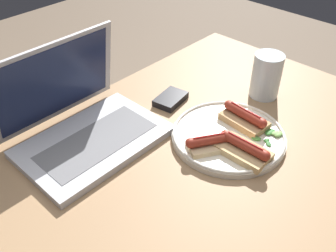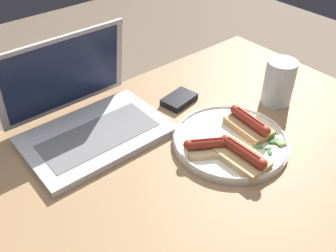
{
  "view_description": "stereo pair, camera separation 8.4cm",
  "coord_description": "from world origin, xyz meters",
  "px_view_note": "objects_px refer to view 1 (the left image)",
  "views": [
    {
      "loc": [
        -0.37,
        -0.39,
        1.36
      ],
      "look_at": [
        0.11,
        0.06,
        0.84
      ],
      "focal_mm": 40.0,
      "sensor_mm": 36.0,
      "label": 1
    },
    {
      "loc": [
        -0.31,
        -0.45,
        1.36
      ],
      "look_at": [
        0.11,
        0.06,
        0.84
      ],
      "focal_mm": 40.0,
      "sensor_mm": 36.0,
      "label": 2
    }
  ],
  "objects_px": {
    "drinking_glass": "(266,76)",
    "external_drive": "(171,99)",
    "plate": "(228,136)",
    "laptop": "(81,125)"
  },
  "relations": [
    {
      "from": "plate",
      "to": "laptop",
      "type": "bearing_deg",
      "value": 132.76
    },
    {
      "from": "plate",
      "to": "drinking_glass",
      "type": "xyz_separation_m",
      "value": [
        0.23,
        0.04,
        0.05
      ]
    },
    {
      "from": "plate",
      "to": "external_drive",
      "type": "relative_size",
      "value": 2.7
    },
    {
      "from": "laptop",
      "to": "external_drive",
      "type": "xyz_separation_m",
      "value": [
        0.26,
        -0.05,
        -0.03
      ]
    },
    {
      "from": "plate",
      "to": "drinking_glass",
      "type": "height_order",
      "value": "drinking_glass"
    },
    {
      "from": "laptop",
      "to": "plate",
      "type": "height_order",
      "value": "laptop"
    },
    {
      "from": "laptop",
      "to": "drinking_glass",
      "type": "xyz_separation_m",
      "value": [
        0.46,
        -0.21,
        0.02
      ]
    },
    {
      "from": "drinking_glass",
      "to": "external_drive",
      "type": "relative_size",
      "value": 1.23
    },
    {
      "from": "plate",
      "to": "external_drive",
      "type": "xyz_separation_m",
      "value": [
        0.02,
        0.21,
        -0.0
      ]
    },
    {
      "from": "drinking_glass",
      "to": "laptop",
      "type": "bearing_deg",
      "value": 155.2
    }
  ]
}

